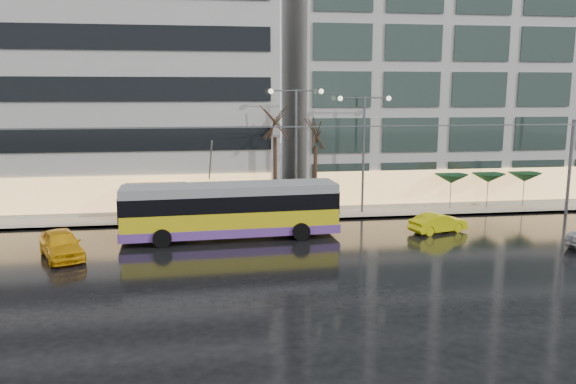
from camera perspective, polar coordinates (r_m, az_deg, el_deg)
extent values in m
plane|color=black|center=(30.58, 0.30, -6.90)|extent=(140.00, 140.00, 0.00)
cube|color=gray|center=(44.28, 0.16, -1.44)|extent=(80.00, 10.00, 0.15)
cube|color=slate|center=(39.51, 1.21, -2.87)|extent=(80.00, 0.10, 0.15)
cube|color=#B2B0AA|center=(49.35, -22.42, 11.93)|extent=(34.00, 14.00, 22.00)
cube|color=#B2B0AA|center=(53.44, 18.20, 13.60)|extent=(32.00, 14.00, 25.00)
cube|color=yellow|center=(34.92, -5.82, -2.85)|extent=(13.23, 3.38, 1.64)
cube|color=#693C97|center=(35.04, -5.81, -3.72)|extent=(13.28, 3.43, 0.55)
cube|color=black|center=(34.67, -5.86, -0.91)|extent=(13.26, 3.41, 0.98)
cube|color=gray|center=(34.53, -5.88, 0.33)|extent=(13.23, 3.38, 0.55)
cube|color=black|center=(35.89, 4.68, -0.78)|extent=(0.19, 2.51, 1.42)
cube|color=black|center=(34.74, -16.74, -1.55)|extent=(0.19, 2.51, 1.42)
cylinder|color=black|center=(36.96, 0.42, -3.02)|extent=(1.11, 0.44, 1.09)
cylinder|color=black|center=(34.36, 1.34, -4.04)|extent=(1.11, 0.44, 1.09)
cylinder|color=black|center=(36.26, -12.57, -3.53)|extent=(1.11, 0.44, 1.09)
cylinder|color=black|center=(33.61, -12.67, -4.62)|extent=(1.11, 0.44, 1.09)
cylinder|color=#595B60|center=(35.24, -7.86, 3.09)|extent=(0.27, 4.06, 2.87)
cylinder|color=#595B60|center=(35.79, -7.91, 3.20)|extent=(0.27, 4.06, 2.87)
cylinder|color=#595B60|center=(46.10, 26.71, 2.25)|extent=(0.24, 0.24, 7.00)
cylinder|color=#595B60|center=(35.14, 0.53, 6.61)|extent=(42.00, 0.04, 0.04)
cylinder|color=#595B60|center=(35.64, 0.40, 6.66)|extent=(42.00, 0.04, 0.04)
cube|color=#595B60|center=(40.09, -13.37, 0.73)|extent=(4.20, 1.60, 0.12)
cube|color=silver|center=(40.99, -13.22, -0.84)|extent=(4.00, 0.05, 2.20)
cube|color=white|center=(40.54, -16.19, -1.09)|extent=(0.10, 1.40, 2.20)
cylinder|color=#595B60|center=(39.85, -16.25, -1.29)|extent=(0.10, 0.10, 2.40)
cylinder|color=#595B60|center=(41.21, -15.99, -0.90)|extent=(0.10, 0.10, 2.40)
cylinder|color=#595B60|center=(39.49, -10.49, -1.15)|extent=(0.10, 0.10, 2.40)
cylinder|color=#595B60|center=(40.86, -10.42, -0.77)|extent=(0.10, 0.10, 2.40)
cylinder|color=#595B60|center=(40.45, 0.83, 4.02)|extent=(0.18, 0.18, 9.00)
cylinder|color=#595B60|center=(40.09, -0.45, 10.26)|extent=(1.80, 0.10, 0.10)
cylinder|color=#595B60|center=(40.37, 2.12, 10.25)|extent=(1.80, 0.10, 0.10)
sphere|color=#FFF2CC|center=(39.98, -1.75, 10.19)|extent=(0.36, 0.36, 0.36)
sphere|color=#FFF2CC|center=(40.55, 3.39, 10.17)|extent=(0.36, 0.36, 0.36)
cylinder|color=#595B60|center=(41.56, 7.66, 3.74)|extent=(0.18, 0.18, 8.50)
cylinder|color=#595B60|center=(41.07, 6.57, 9.50)|extent=(1.80, 0.10, 0.10)
cylinder|color=#595B60|center=(41.57, 9.01, 9.45)|extent=(1.80, 0.10, 0.10)
sphere|color=#FFF2CC|center=(40.85, 5.34, 9.44)|extent=(0.36, 0.36, 0.36)
sphere|color=#FFF2CC|center=(41.84, 10.20, 9.35)|extent=(0.36, 0.36, 0.36)
cylinder|color=black|center=(40.66, -1.31, 1.63)|extent=(0.28, 0.28, 5.60)
cylinder|color=black|center=(41.37, 2.78, 1.28)|extent=(0.28, 0.28, 4.90)
cylinder|color=#595B60|center=(44.61, 16.17, -0.22)|extent=(0.06, 0.06, 2.20)
cone|color=#0E361B|center=(44.42, 16.25, 1.30)|extent=(2.50, 2.50, 0.70)
cylinder|color=#595B60|center=(45.93, 19.59, -0.12)|extent=(0.06, 0.06, 2.20)
cone|color=#0E361B|center=(45.74, 19.67, 1.36)|extent=(2.50, 2.50, 0.70)
cylinder|color=#595B60|center=(47.40, 22.80, -0.03)|extent=(0.06, 0.06, 2.20)
cone|color=#0E361B|center=(47.22, 22.90, 1.41)|extent=(2.50, 2.50, 0.70)
imported|color=#E9A50C|center=(33.11, -22.04, -4.93)|extent=(3.51, 4.92, 1.56)
imported|color=yellow|center=(37.52, 15.02, -3.04)|extent=(4.08, 2.40, 1.27)
imported|color=black|center=(39.22, -12.37, -1.71)|extent=(0.73, 0.54, 1.84)
imported|color=#CC4486|center=(39.07, -12.42, -0.52)|extent=(1.10, 1.11, 0.88)
imported|color=black|center=(40.26, -7.32, -1.48)|extent=(0.92, 0.84, 1.52)
imported|color=black|center=(41.33, -13.37, -1.35)|extent=(1.05, 0.66, 1.56)
imported|color=black|center=(41.15, -13.42, -0.03)|extent=(0.88, 0.88, 0.72)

